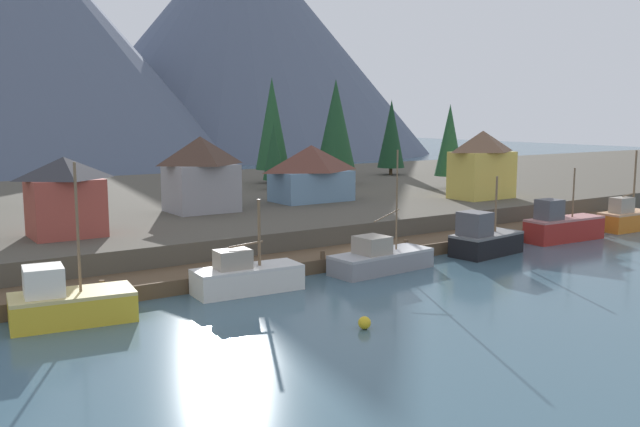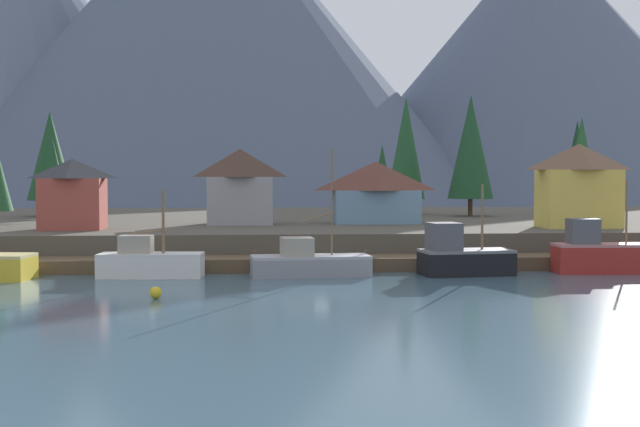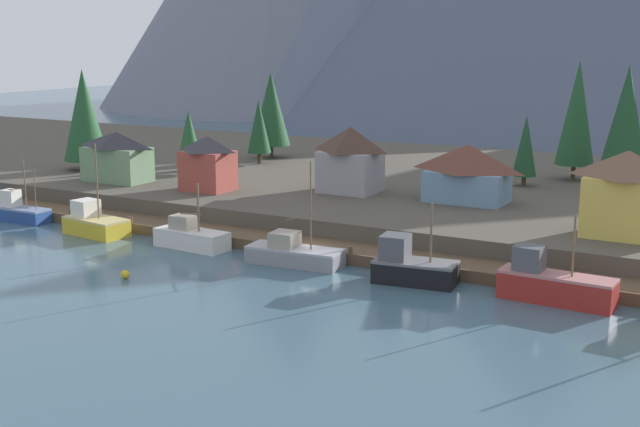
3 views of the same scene
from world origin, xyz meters
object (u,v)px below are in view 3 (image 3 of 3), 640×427
object	(u,v)px
fishing_boat_grey	(293,253)
conifer_back_right	(577,113)
conifer_mid_right	(271,109)
conifer_far_left	(189,137)
house_green	(117,156)
house_blue	(467,173)
conifer_near_left	(84,115)
house_red	(208,163)
conifer_centre	(525,146)
conifer_far_right	(259,126)
channel_buoy	(125,274)
fishing_boat_white	(191,237)
fishing_boat_black	(411,266)
house_yellow	(626,193)
conifer_back_left	(626,120)
house_grey	(350,159)
fishing_boat_red	(553,284)
fishing_boat_yellow	(95,223)
fishing_boat_blue	(20,212)

from	to	relation	value
fishing_boat_grey	conifer_back_right	bearing A→B (deg)	66.18
conifer_mid_right	conifer_far_left	distance (m)	16.63
house_green	conifer_far_left	bearing A→B (deg)	63.98
house_blue	conifer_near_left	bearing A→B (deg)	-176.39
conifer_back_right	house_red	bearing A→B (deg)	-141.35
conifer_centre	fishing_boat_grey	bearing A→B (deg)	-107.17
fishing_boat_grey	house_blue	xyz separation A→B (m)	(7.69, 20.87, 4.53)
conifer_far_right	channel_buoy	bearing A→B (deg)	-70.23
conifer_mid_right	fishing_boat_white	bearing A→B (deg)	-67.91
conifer_far_right	conifer_near_left	bearing A→B (deg)	-137.47
fishing_boat_black	house_red	distance (m)	32.82
fishing_boat_black	house_yellow	distance (m)	19.18
house_yellow	conifer_back_left	size ratio (longest dim) A/B	0.54
fishing_boat_white	fishing_boat_grey	bearing A→B (deg)	2.60
house_red	channel_buoy	world-z (taller)	house_red
house_grey	conifer_near_left	distance (m)	35.95
house_grey	conifer_mid_right	size ratio (longest dim) A/B	0.60
fishing_boat_red	conifer_near_left	bearing A→B (deg)	167.21
conifer_centre	conifer_far_left	distance (m)	39.20
house_red	house_blue	distance (m)	27.50
fishing_boat_black	conifer_centre	bearing A→B (deg)	83.97
house_blue	conifer_back_left	size ratio (longest dim) A/B	0.62
house_red	conifer_centre	distance (m)	34.79
conifer_near_left	conifer_far_right	size ratio (longest dim) A/B	1.47
house_red	conifer_far_left	bearing A→B (deg)	137.53
fishing_boat_black	house_grey	xyz separation A→B (m)	(-15.78, 20.27, 4.76)
fishing_boat_red	house_green	size ratio (longest dim) A/B	1.05
conifer_back_left	house_grey	bearing A→B (deg)	-150.85
fishing_boat_yellow	house_red	size ratio (longest dim) A/B	1.51
fishing_boat_blue	conifer_mid_right	xyz separation A→B (m)	(7.16, 37.24, 8.17)
house_grey	conifer_centre	world-z (taller)	conifer_centre
fishing_boat_blue	fishing_boat_black	size ratio (longest dim) A/B	0.98
conifer_centre	channel_buoy	size ratio (longest dim) A/B	11.24
fishing_boat_white	fishing_boat_red	world-z (taller)	fishing_boat_red
fishing_boat_grey	conifer_near_left	xyz separation A→B (m)	(-40.75, 17.82, 8.35)
fishing_boat_white	conifer_centre	bearing A→B (deg)	60.85
conifer_back_right	channel_buoy	xyz separation A→B (m)	(-23.31, -49.91, -9.89)
house_green	conifer_back_left	bearing A→B (deg)	22.21
conifer_far_left	fishing_boat_red	bearing A→B (deg)	-23.20
conifer_far_left	house_grey	bearing A→B (deg)	-3.12
fishing_boat_black	fishing_boat_red	world-z (taller)	fishing_boat_red
house_red	conifer_centre	size ratio (longest dim) A/B	0.75
house_yellow	channel_buoy	distance (m)	41.01
conifer_centre	conifer_far_left	world-z (taller)	conifer_centre
fishing_boat_grey	conifer_centre	size ratio (longest dim) A/B	1.13
conifer_centre	conifer_far_right	xyz separation A→B (m)	(-34.85, -0.25, 0.41)
conifer_near_left	conifer_back_right	world-z (taller)	conifer_back_right
channel_buoy	conifer_centre	bearing A→B (deg)	65.63
conifer_centre	conifer_far_right	bearing A→B (deg)	-179.58
conifer_near_left	channel_buoy	size ratio (longest dim) A/B	17.71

